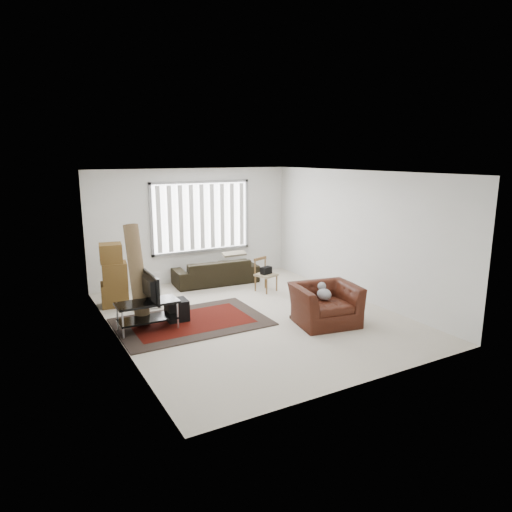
{
  "coord_description": "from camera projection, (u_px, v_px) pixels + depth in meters",
  "views": [
    {
      "loc": [
        -3.96,
        -7.2,
        3.0
      ],
      "look_at": [
        0.32,
        0.48,
        1.05
      ],
      "focal_mm": 32.0,
      "sensor_mm": 36.0,
      "label": 1
    }
  ],
  "objects": [
    {
      "name": "persian_rug",
      "position": [
        192.0,
        322.0,
        8.35
      ],
      "size": [
        2.67,
        1.78,
        0.02
      ],
      "color": "black",
      "rests_on": "ground"
    },
    {
      "name": "white_flatpack",
      "position": [
        146.0,
        291.0,
        9.06
      ],
      "size": [
        0.6,
        0.34,
        0.72
      ],
      "primitive_type": "cube",
      "rotation": [
        -0.22,
        0.0,
        -0.18
      ],
      "color": "silver",
      "rests_on": "ground"
    },
    {
      "name": "side_chair",
      "position": [
        265.0,
        273.0,
        10.21
      ],
      "size": [
        0.51,
        0.51,
        0.75
      ],
      "rotation": [
        0.0,
        0.0,
        0.32
      ],
      "color": "#877659",
      "rests_on": "ground"
    },
    {
      "name": "subwoofer",
      "position": [
        177.0,
        310.0,
        8.39
      ],
      "size": [
        0.4,
        0.4,
        0.38
      ],
      "primitive_type": "cube",
      "rotation": [
        0.0,
        0.0,
        -0.05
      ],
      "color": "black",
      "rests_on": "persian_rug"
    },
    {
      "name": "armchair",
      "position": [
        325.0,
        302.0,
        8.23
      ],
      "size": [
        1.27,
        1.15,
        0.82
      ],
      "rotation": [
        0.0,
        0.0,
        -0.18
      ],
      "color": "#3C160C",
      "rests_on": "ground"
    },
    {
      "name": "tv",
      "position": [
        146.0,
        288.0,
        7.81
      ],
      "size": [
        0.11,
        0.85,
        0.49
      ],
      "primitive_type": "imported",
      "rotation": [
        0.0,
        0.0,
        1.57
      ],
      "color": "black",
      "rests_on": "tv_stand"
    },
    {
      "name": "sofa",
      "position": [
        216.0,
        268.0,
        10.83
      ],
      "size": [
        2.05,
        1.01,
        0.76
      ],
      "primitive_type": "imported",
      "rotation": [
        0.0,
        0.0,
        3.07
      ],
      "color": "black",
      "rests_on": "ground"
    },
    {
      "name": "tv_stand",
      "position": [
        147.0,
        310.0,
        7.9
      ],
      "size": [
        1.05,
        0.47,
        0.53
      ],
      "color": "black",
      "rests_on": "ground"
    },
    {
      "name": "moving_boxes",
      "position": [
        114.0,
        277.0,
        9.18
      ],
      "size": [
        0.59,
        0.55,
        1.28
      ],
      "color": "brown",
      "rests_on": "ground"
    },
    {
      "name": "room",
      "position": [
        242.0,
        221.0,
        8.74
      ],
      "size": [
        6.0,
        6.02,
        2.71
      ],
      "color": "beige",
      "rests_on": "ground"
    },
    {
      "name": "rolled_rug",
      "position": [
        137.0,
        274.0,
        8.18
      ],
      "size": [
        0.27,
        0.8,
        1.81
      ],
      "primitive_type": "cylinder",
      "rotation": [
        -0.3,
        0.0,
        -0.0
      ],
      "color": "brown",
      "rests_on": "ground"
    }
  ]
}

